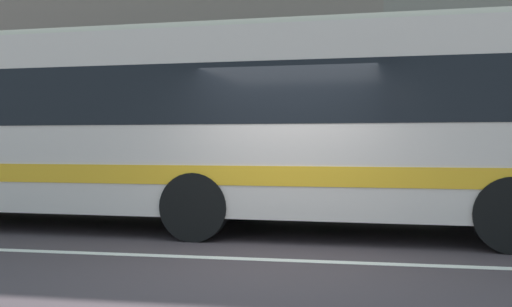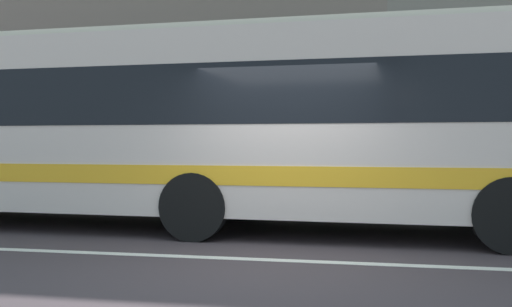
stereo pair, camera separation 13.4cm
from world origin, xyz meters
The scene contains 5 objects.
ground_plane centered at (0.00, 0.00, 0.00)m, with size 160.00×160.00×0.00m, color #40363A.
lane_centre_line centered at (0.00, 0.00, 0.00)m, with size 60.00×0.16×0.01m, color silver.
hedge_row_far centered at (1.05, 5.95, 0.47)m, with size 18.54×1.10×0.93m, color #336925.
apartment_block_left centered at (-8.58, 13.65, 6.36)m, with size 20.63×9.50×12.71m.
transit_bus centered at (-2.06, 2.32, 1.78)m, with size 12.21×3.01×3.22m.
Camera 2 is at (1.06, -6.65, 1.43)m, focal length 38.96 mm.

